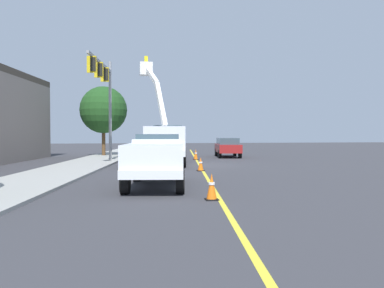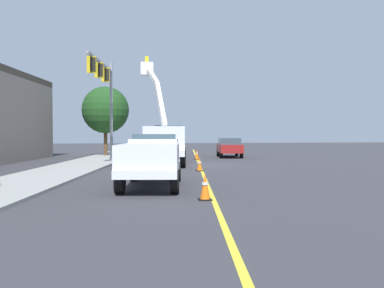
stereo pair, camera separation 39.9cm
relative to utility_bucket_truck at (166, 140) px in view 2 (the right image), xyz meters
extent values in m
plane|color=#38383D|center=(-1.56, -2.04, -1.63)|extent=(120.00, 120.00, 0.00)
cube|color=#9E9E99|center=(-0.55, 5.46, -1.57)|extent=(59.94, 11.60, 0.12)
cube|color=yellow|center=(-1.56, -2.04, -1.62)|extent=(49.57, 6.85, 0.01)
cube|color=white|center=(-0.20, 0.00, -0.73)|extent=(8.46, 3.57, 0.36)
cube|color=white|center=(2.40, -0.36, 0.04)|extent=(2.91, 2.68, 1.60)
cube|color=#384C56|center=(2.60, -0.38, 0.74)|extent=(2.07, 2.32, 0.64)
cube|color=white|center=(-1.18, 0.13, -0.01)|extent=(5.54, 3.18, 1.80)
cube|color=white|center=(-1.79, 0.52, 2.36)|extent=(1.99, 0.71, 2.98)
cube|color=white|center=(0.32, 0.99, 4.51)|extent=(2.72, 0.87, 1.70)
cube|color=white|center=(1.58, 1.27, 5.08)|extent=(0.90, 0.90, 0.90)
cube|color=yellow|center=(1.58, 1.27, 5.68)|extent=(0.36, 0.24, 0.60)
cylinder|color=black|center=(2.79, 0.73, -1.11)|extent=(1.08, 0.48, 1.04)
cylinder|color=black|center=(2.49, -1.50, -1.11)|extent=(1.08, 0.48, 1.04)
cylinder|color=black|center=(-1.52, 1.31, -1.11)|extent=(1.08, 0.48, 1.04)
cylinder|color=black|center=(-1.82, -0.92, -1.11)|extent=(1.08, 0.48, 1.04)
cylinder|color=black|center=(-2.82, 1.48, -1.11)|extent=(1.08, 0.48, 1.04)
cylinder|color=black|center=(-3.12, -0.75, -1.11)|extent=(1.08, 0.48, 1.04)
cube|color=white|center=(-11.74, 1.55, -0.88)|extent=(5.83, 2.83, 0.30)
cube|color=white|center=(-10.52, 1.39, -0.33)|extent=(2.26, 2.18, 1.10)
cube|color=#384C56|center=(-10.32, 1.36, 0.15)|extent=(1.57, 1.93, 0.56)
cube|color=white|center=(-12.74, 1.69, -0.48)|extent=(3.61, 2.53, 1.10)
cylinder|color=black|center=(-9.78, 2.24, -1.21)|extent=(0.87, 0.41, 0.84)
cylinder|color=black|center=(-10.03, 0.37, -1.21)|extent=(0.87, 0.41, 0.84)
cylinder|color=black|center=(-13.44, 2.74, -1.21)|extent=(0.87, 0.41, 0.84)
cylinder|color=black|center=(-13.69, 0.86, -1.21)|extent=(0.87, 0.41, 0.84)
cube|color=maroon|center=(6.92, -6.13, -0.84)|extent=(5.01, 2.53, 0.70)
cube|color=#384C56|center=(7.07, -6.15, -0.24)|extent=(3.65, 2.12, 0.60)
cylinder|color=black|center=(5.19, -6.76, -1.29)|extent=(0.71, 0.33, 0.68)
cylinder|color=black|center=(5.41, -5.06, -1.29)|extent=(0.71, 0.33, 0.68)
cylinder|color=black|center=(8.42, -7.19, -1.29)|extent=(0.71, 0.33, 0.68)
cylinder|color=black|center=(8.65, -5.50, -1.29)|extent=(0.71, 0.33, 0.68)
cube|color=black|center=(-15.11, 0.06, -1.61)|extent=(0.40, 0.40, 0.04)
cone|color=orange|center=(-15.11, 0.06, -1.18)|extent=(0.32, 0.32, 0.80)
cylinder|color=white|center=(-15.11, 0.06, -1.10)|extent=(0.20, 0.20, 0.08)
cube|color=black|center=(-5.53, -1.38, -1.61)|extent=(0.40, 0.40, 0.04)
cone|color=orange|center=(-5.53, -1.38, -1.22)|extent=(0.32, 0.32, 0.73)
cylinder|color=white|center=(-5.53, -1.38, -1.15)|extent=(0.20, 0.20, 0.08)
cube|color=black|center=(3.98, -2.76, -1.61)|extent=(0.40, 0.40, 0.04)
cone|color=orange|center=(3.98, -2.76, -1.18)|extent=(0.32, 0.32, 0.80)
cylinder|color=white|center=(3.98, -2.76, -1.10)|extent=(0.20, 0.20, 0.08)
cylinder|color=gray|center=(3.58, 3.89, 2.13)|extent=(0.22, 0.22, 7.52)
cube|color=gray|center=(-0.02, 4.38, 5.16)|extent=(7.23, 1.13, 0.16)
cube|color=gold|center=(1.52, 4.17, 4.61)|extent=(0.19, 0.57, 1.00)
cube|color=black|center=(1.51, 4.07, 4.61)|extent=(0.24, 0.34, 0.84)
cube|color=gold|center=(-0.54, 4.45, 4.61)|extent=(0.19, 0.57, 1.00)
cube|color=black|center=(-0.55, 4.35, 4.61)|extent=(0.24, 0.34, 0.84)
cube|color=gold|center=(-2.60, 4.73, 4.61)|extent=(0.19, 0.57, 1.00)
cube|color=black|center=(-2.61, 4.63, 4.61)|extent=(0.24, 0.34, 0.84)
cylinder|color=brown|center=(9.49, 4.72, -0.26)|extent=(0.32, 0.32, 2.74)
sphere|color=#1E471C|center=(9.49, 4.72, 2.59)|extent=(4.22, 4.22, 4.22)
camera|label=1|loc=(-27.31, 2.68, 0.46)|focal=37.40mm
camera|label=2|loc=(-27.37, 2.29, 0.46)|focal=37.40mm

